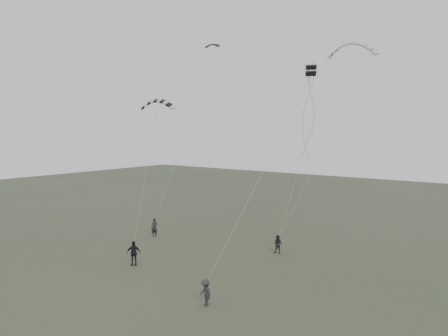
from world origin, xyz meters
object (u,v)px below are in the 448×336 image
Objects in this scene: kite_striped at (158,101)px; flyer_left at (154,227)px; flyer_right at (278,244)px; flyer_far at (206,293)px; flyer_center at (133,253)px; kite_box at (311,70)px; kite_pale_large at (352,43)px; kite_dark_small at (212,44)px.

flyer_left is at bearing 113.23° from kite_striped.
flyer_far is (2.00, -12.34, 0.01)m from flyer_right.
flyer_center is at bearing -176.06° from flyer_far.
flyer_left is 1.15× the size of flyer_right.
flyer_center is at bearing -73.76° from flyer_left.
kite_striped is 14.01m from kite_box.
flyer_left is at bearing 154.24° from kite_box.
kite_pale_large is at bearing 68.64° from kite_box.
kite_box is at bearing -5.69° from flyer_center.
kite_pale_large is at bearing 9.30° from kite_striped.
flyer_far is (14.77, -10.15, -0.11)m from flyer_left.
flyer_right is at bearing -3.12° from kite_striped.
flyer_left is 0.97× the size of flyer_center.
kite_pale_large is 1.48× the size of kite_striped.
flyer_center is 1.17× the size of flyer_far.
kite_box is (13.79, 1.78, 1.73)m from kite_striped.
kite_dark_small reaches higher than flyer_center.
flyer_center is 0.65× the size of kite_striped.
flyer_center is 19.39m from kite_box.
kite_box is (16.93, -0.67, 13.96)m from flyer_left.
kite_dark_small is at bearing 65.64° from kite_striped.
kite_dark_small is at bearing 179.79° from kite_pale_large.
kite_pale_large is at bearing 18.20° from flyer_center.
flyer_right is 2.14× the size of kite_box.
kite_dark_small is 2.13× the size of kite_box.
flyer_center is (-7.53, -9.58, 0.16)m from flyer_right.
flyer_left is at bearing -161.78° from kite_pale_large.
kite_dark_small is at bearing 65.95° from flyer_center.
flyer_far is at bearing -53.57° from flyer_left.
kite_pale_large reaches higher than kite_box.
kite_pale_large is 9.40m from kite_box.
kite_dark_small is 16.65m from kite_box.
flyer_left is 17.92m from flyer_far.
kite_striped reaches higher than flyer_right.
flyer_left is 2.47× the size of kite_box.
kite_pale_large is (14.15, 1.90, -1.20)m from kite_dark_small.
kite_dark_small is 10.71m from kite_striped.
flyer_left is 21.96m from kite_box.
flyer_far is 27.65m from kite_dark_small.
kite_striped is (-13.46, -10.58, -5.03)m from kite_pale_large.
kite_dark_small reaches higher than flyer_far.
kite_dark_small is at bearing 49.35° from flyer_left.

